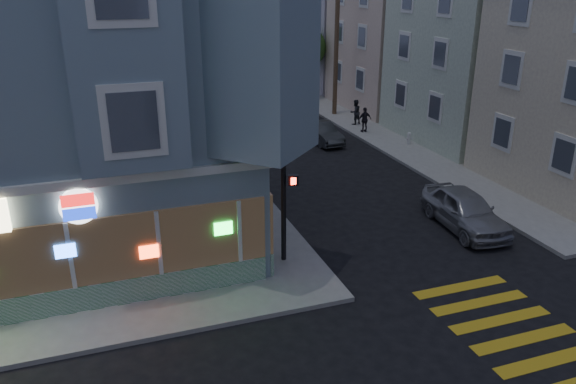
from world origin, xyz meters
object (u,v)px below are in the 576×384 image
pedestrian_a (355,112)px  fire_hydrant (409,138)px  street_tree_near (307,48)px  street_tree_far (274,37)px  traffic_signal (285,160)px  parked_car_c (287,109)px  parked_car_a (465,210)px  pedestrian_b (365,120)px  parked_car_b (322,133)px  utility_pole (336,45)px  parked_car_d (277,92)px

pedestrian_a → fire_hydrant: pedestrian_a is taller
street_tree_near → street_tree_far: (0.00, 8.00, 0.00)m
traffic_signal → parked_car_c: bearing=87.2°
parked_car_a → traffic_signal: (-7.45, -0.52, 2.96)m
street_tree_near → pedestrian_b: size_ratio=3.51×
parked_car_c → parked_car_a: bearing=-91.7°
parked_car_b → street_tree_near: bearing=68.7°
pedestrian_b → fire_hydrant: size_ratio=2.17×
parked_car_c → utility_pole: bearing=-6.8°
parked_car_a → pedestrian_b: bearing=84.1°
pedestrian_b → parked_car_a: pedestrian_b is taller
utility_pole → parked_car_d: size_ratio=1.95×
street_tree_far → pedestrian_b: size_ratio=3.51×
utility_pole → street_tree_far: (0.20, 14.00, -0.86)m
street_tree_far → parked_car_a: size_ratio=1.20×
pedestrian_b → parked_car_a: 13.83m
pedestrian_b → parked_car_b: 3.33m
street_tree_far → parked_car_b: 20.50m
street_tree_near → fire_hydrant: 14.68m
pedestrian_a → parked_car_b: bearing=23.8°
utility_pole → pedestrian_a: bearing=-89.0°
street_tree_near → street_tree_far: size_ratio=1.00×
pedestrian_b → parked_car_b: pedestrian_b is taller
pedestrian_a → parked_car_d: 9.71m
parked_car_d → fire_hydrant: 14.90m
parked_car_a → parked_car_c: parked_car_a is taller
street_tree_near → parked_car_a: street_tree_near is taller
parked_car_c → parked_car_d: 6.27m
pedestrian_b → traffic_signal: bearing=50.7°
utility_pole → street_tree_far: 14.03m
street_tree_near → fire_hydrant: street_tree_near is taller
parked_car_b → traffic_signal: bearing=-121.6°
street_tree_far → pedestrian_a: 17.40m
parked_car_c → traffic_signal: 20.70m
utility_pole → street_tree_near: size_ratio=1.70×
pedestrian_b → parked_car_c: 6.11m
parked_car_b → utility_pole: bearing=55.6°
fire_hydrant → traffic_signal: bearing=-135.8°
street_tree_near → pedestrian_b: street_tree_near is taller
street_tree_far → parked_car_b: street_tree_far is taller
pedestrian_a → fire_hydrant: size_ratio=2.28×
pedestrian_a → parked_car_a: size_ratio=0.36×
street_tree_far → pedestrian_a: street_tree_far is taller
pedestrian_a → parked_car_c: size_ratio=0.32×
parked_car_c → street_tree_far: bearing=71.7°
street_tree_near → parked_car_d: 4.04m
parked_car_b → parked_car_d: (1.29, 12.22, 0.04)m
street_tree_near → parked_car_b: (-3.60, -11.90, -3.34)m
parked_car_b → fire_hydrant: (4.40, -2.35, -0.08)m
street_tree_near → parked_car_c: size_ratio=1.08×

